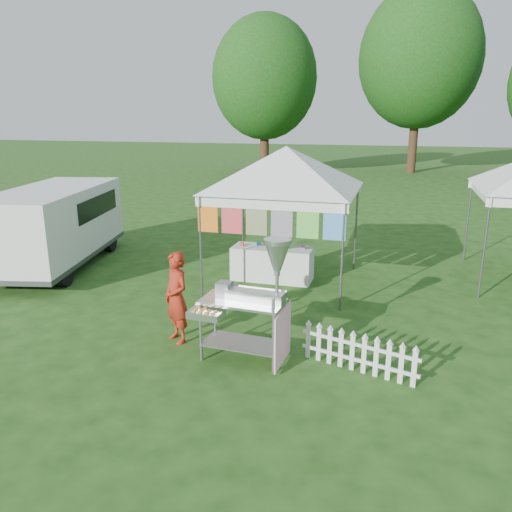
% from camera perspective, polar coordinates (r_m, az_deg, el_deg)
% --- Properties ---
extents(ground, '(120.00, 120.00, 0.00)m').
position_cam_1_polar(ground, '(8.19, -2.33, -10.42)').
color(ground, '#1C4112').
rests_on(ground, ground).
extents(canopy_main, '(4.24, 4.24, 3.45)m').
position_cam_1_polar(canopy_main, '(10.74, 3.49, 12.37)').
color(canopy_main, '#59595E').
rests_on(canopy_main, ground).
extents(tree_left, '(6.40, 6.40, 9.53)m').
position_cam_1_polar(tree_left, '(32.15, 1.01, 19.66)').
color(tree_left, '#382614').
rests_on(tree_left, ground).
extents(tree_mid, '(7.60, 7.60, 11.52)m').
position_cam_1_polar(tree_mid, '(35.16, 18.23, 20.72)').
color(tree_mid, '#382614').
rests_on(tree_mid, ground).
extents(donut_cart, '(1.43, 0.89, 1.93)m').
position_cam_1_polar(donut_cart, '(7.33, -0.11, -4.00)').
color(donut_cart, gray).
rests_on(donut_cart, ground).
extents(vendor, '(0.66, 0.63, 1.53)m').
position_cam_1_polar(vendor, '(8.23, -9.07, -4.72)').
color(vendor, '#9F2413').
rests_on(vendor, ground).
extents(cargo_van, '(2.83, 4.95, 1.93)m').
position_cam_1_polar(cargo_van, '(13.26, -21.84, 3.41)').
color(cargo_van, silver).
rests_on(cargo_van, ground).
extents(picket_fence, '(1.73, 0.54, 0.56)m').
position_cam_1_polar(picket_fence, '(7.51, 11.59, -10.86)').
color(picket_fence, silver).
rests_on(picket_fence, ground).
extents(display_table, '(1.80, 0.70, 0.76)m').
position_cam_1_polar(display_table, '(11.32, 1.87, -0.87)').
color(display_table, white).
rests_on(display_table, ground).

